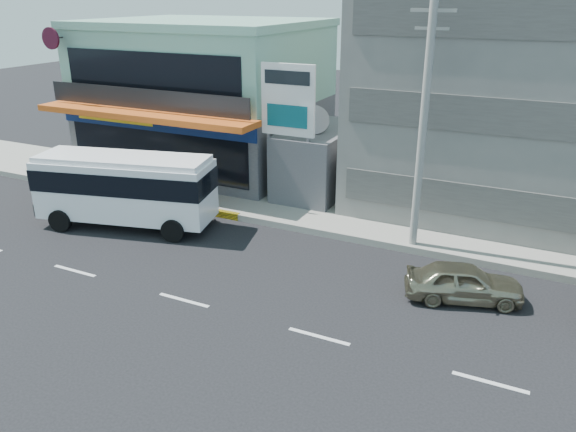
# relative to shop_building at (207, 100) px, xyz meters

# --- Properties ---
(ground) EXTENTS (120.00, 120.00, 0.00)m
(ground) POSITION_rel_shop_building_xyz_m (8.00, -13.95, -4.00)
(ground) COLOR black
(ground) RESTS_ON ground
(sidewalk) EXTENTS (70.00, 5.00, 0.30)m
(sidewalk) POSITION_rel_shop_building_xyz_m (13.00, -4.45, -3.85)
(sidewalk) COLOR gray
(sidewalk) RESTS_ON ground
(shop_building) EXTENTS (12.40, 11.70, 8.00)m
(shop_building) POSITION_rel_shop_building_xyz_m (0.00, 0.00, 0.00)
(shop_building) COLOR #444549
(shop_building) RESTS_ON ground
(concrete_building) EXTENTS (16.00, 12.00, 14.00)m
(concrete_building) POSITION_rel_shop_building_xyz_m (18.00, 1.05, 3.00)
(concrete_building) COLOR slate
(concrete_building) RESTS_ON ground
(gap_structure) EXTENTS (3.00, 6.00, 3.50)m
(gap_structure) POSITION_rel_shop_building_xyz_m (8.00, -1.95, -2.25)
(gap_structure) COLOR #444549
(gap_structure) RESTS_ON ground
(satellite_dish) EXTENTS (1.50, 1.50, 0.15)m
(satellite_dish) POSITION_rel_shop_building_xyz_m (8.00, -2.95, -0.42)
(satellite_dish) COLOR slate
(satellite_dish) RESTS_ON gap_structure
(billboard) EXTENTS (2.60, 0.18, 6.90)m
(billboard) POSITION_rel_shop_building_xyz_m (7.50, -4.75, 0.93)
(billboard) COLOR gray
(billboard) RESTS_ON ground
(utility_pole_near) EXTENTS (1.60, 0.30, 10.00)m
(utility_pole_near) POSITION_rel_shop_building_xyz_m (14.00, -6.55, 1.15)
(utility_pole_near) COLOR #999993
(utility_pole_near) RESTS_ON ground
(minibus) EXTENTS (8.10, 4.22, 3.24)m
(minibus) POSITION_rel_shop_building_xyz_m (1.88, -9.54, -2.07)
(minibus) COLOR white
(minibus) RESTS_ON ground
(sedan) EXTENTS (4.20, 2.67, 1.33)m
(sedan) POSITION_rel_shop_building_xyz_m (16.54, -9.75, -3.33)
(sedan) COLOR tan
(sedan) RESTS_ON ground
(motorcycle_rider) EXTENTS (1.70, 0.87, 2.08)m
(motorcycle_rider) POSITION_rel_shop_building_xyz_m (4.00, -7.57, -3.31)
(motorcycle_rider) COLOR #530C0B
(motorcycle_rider) RESTS_ON ground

